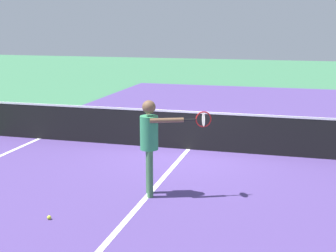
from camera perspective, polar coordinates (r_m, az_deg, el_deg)
The scene contains 6 objects.
ground_plane at distance 11.49m, azimuth 2.51°, elevation -2.86°, with size 60.00×60.00×0.00m, color #38724C.
court_surface_inbounds at distance 11.49m, azimuth 2.51°, elevation -2.86°, with size 10.62×24.40×0.00m, color #4C387A.
line_center_service at distance 8.54m, azimuth -2.32°, elevation -8.29°, with size 0.10×6.40×0.01m, color white.
net at distance 11.37m, azimuth 2.53°, elevation -0.47°, with size 11.22×0.09×1.07m.
player_near at distance 8.18m, azimuth -2.12°, elevation -1.32°, with size 1.22×0.51×1.73m.
tennis_ball_mid_court at distance 7.72m, azimuth -14.33°, elevation -10.78°, with size 0.07×0.07×0.07m, color #CCE033.
Camera 1 is at (2.44, -10.81, 3.02)m, focal length 49.86 mm.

